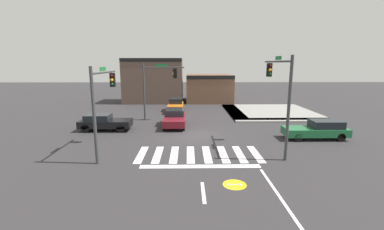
# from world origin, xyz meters

# --- Properties ---
(ground_plane) EXTENTS (120.00, 120.00, 0.00)m
(ground_plane) POSITION_xyz_m (0.00, 0.00, 0.00)
(ground_plane) COLOR #302D30
(crosswalk_near) EXTENTS (7.79, 3.16, 0.01)m
(crosswalk_near) POSITION_xyz_m (0.00, -4.50, 0.00)
(crosswalk_near) COLOR silver
(crosswalk_near) RESTS_ON ground_plane
(lane_markings) EXTENTS (6.80, 20.25, 0.01)m
(lane_markings) POSITION_xyz_m (1.11, -12.02, 0.00)
(lane_markings) COLOR white
(lane_markings) RESTS_ON ground_plane
(bike_detector_marking) EXTENTS (1.14, 1.14, 0.01)m
(bike_detector_marking) POSITION_xyz_m (1.54, -8.77, 0.00)
(bike_detector_marking) COLOR yellow
(bike_detector_marking) RESTS_ON ground_plane
(curb_corner_northeast) EXTENTS (10.00, 10.60, 0.15)m
(curb_corner_northeast) POSITION_xyz_m (8.49, 9.42, 0.07)
(curb_corner_northeast) COLOR gray
(curb_corner_northeast) RESTS_ON ground_plane
(storefront_row) EXTENTS (15.84, 6.91, 6.40)m
(storefront_row) POSITION_xyz_m (-2.56, 18.96, 2.76)
(storefront_row) COLOR brown
(storefront_row) RESTS_ON ground_plane
(traffic_signal_southeast) EXTENTS (0.32, 5.17, 6.16)m
(traffic_signal_southeast) POSITION_xyz_m (5.13, -3.83, 4.31)
(traffic_signal_southeast) COLOR #383A3D
(traffic_signal_southeast) RESTS_ON ground_plane
(traffic_signal_northwest) EXTENTS (4.11, 0.32, 5.71)m
(traffic_signal_northwest) POSITION_xyz_m (-3.68, 5.79, 3.92)
(traffic_signal_northwest) COLOR #383A3D
(traffic_signal_northwest) RESTS_ON ground_plane
(traffic_signal_southwest) EXTENTS (0.32, 4.68, 5.55)m
(traffic_signal_southwest) POSITION_xyz_m (-5.93, -4.21, 3.84)
(traffic_signal_southwest) COLOR #383A3D
(traffic_signal_southwest) RESTS_ON ground_plane
(car_green) EXTENTS (4.71, 1.70, 1.45)m
(car_green) POSITION_xyz_m (9.26, -1.14, 0.73)
(car_green) COLOR #1E6638
(car_green) RESTS_ON ground_plane
(car_maroon) EXTENTS (1.91, 4.36, 1.49)m
(car_maroon) POSITION_xyz_m (-1.91, 3.20, 0.76)
(car_maroon) COLOR maroon
(car_maroon) RESTS_ON ground_plane
(car_orange) EXTENTS (1.77, 4.26, 1.54)m
(car_orange) POSITION_xyz_m (-2.16, 10.65, 0.77)
(car_orange) COLOR orange
(car_orange) RESTS_ON ground_plane
(car_black) EXTENTS (4.33, 1.77, 1.41)m
(car_black) POSITION_xyz_m (-7.92, 1.68, 0.73)
(car_black) COLOR black
(car_black) RESTS_ON ground_plane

